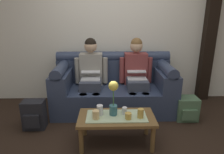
% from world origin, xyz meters
% --- Properties ---
extents(ground_plane, '(14.00, 14.00, 0.00)m').
position_xyz_m(ground_plane, '(0.00, 0.00, 0.00)').
color(ground_plane, black).
extents(back_wall_patterned, '(6.00, 0.12, 2.90)m').
position_xyz_m(back_wall_patterned, '(0.00, 1.70, 1.45)').
color(back_wall_patterned, silver).
rests_on(back_wall_patterned, ground_plane).
extents(timber_pillar, '(0.20, 0.20, 2.90)m').
position_xyz_m(timber_pillar, '(1.74, 1.58, 1.45)').
color(timber_pillar, black).
rests_on(timber_pillar, ground_plane).
extents(couch, '(1.99, 0.88, 0.96)m').
position_xyz_m(couch, '(-0.00, 1.17, 0.38)').
color(couch, '#2D3851').
rests_on(couch, ground_plane).
extents(person_left, '(0.56, 0.67, 1.22)m').
position_xyz_m(person_left, '(-0.38, 1.17, 0.66)').
color(person_left, '#383D4C').
rests_on(person_left, ground_plane).
extents(person_right, '(0.56, 0.67, 1.22)m').
position_xyz_m(person_right, '(0.38, 1.16, 0.66)').
color(person_right, '#383D4C').
rests_on(person_right, ground_plane).
extents(coffee_table, '(0.95, 0.48, 0.39)m').
position_xyz_m(coffee_table, '(0.00, 0.14, 0.33)').
color(coffee_table, brown).
rests_on(coffee_table, ground_plane).
extents(flower_vase, '(0.12, 0.12, 0.44)m').
position_xyz_m(flower_vase, '(-0.04, 0.17, 0.64)').
color(flower_vase, '#336672').
rests_on(flower_vase, coffee_table).
extents(cup_near_left, '(0.08, 0.08, 0.13)m').
position_xyz_m(cup_near_left, '(-0.21, 0.17, 0.46)').
color(cup_near_left, silver).
rests_on(cup_near_left, coffee_table).
extents(cup_near_right, '(0.07, 0.07, 0.12)m').
position_xyz_m(cup_near_right, '(0.29, 0.09, 0.45)').
color(cup_near_right, gold).
rests_on(cup_near_right, coffee_table).
extents(cup_far_center, '(0.08, 0.08, 0.08)m').
position_xyz_m(cup_far_center, '(0.14, 0.06, 0.43)').
color(cup_far_center, gold).
rests_on(cup_far_center, coffee_table).
extents(cup_far_left, '(0.06, 0.06, 0.09)m').
position_xyz_m(cup_far_left, '(0.10, 0.19, 0.44)').
color(cup_far_left, silver).
rests_on(cup_far_left, coffee_table).
extents(cup_far_right, '(0.08, 0.08, 0.11)m').
position_xyz_m(cup_far_right, '(-0.25, 0.07, 0.44)').
color(cup_far_right, '#DBB77A').
rests_on(cup_far_right, coffee_table).
extents(backpack_left, '(0.31, 0.25, 0.42)m').
position_xyz_m(backpack_left, '(-1.17, 0.53, 0.21)').
color(backpack_left, black).
rests_on(backpack_left, ground_plane).
extents(backpack_right, '(0.33, 0.31, 0.36)m').
position_xyz_m(backpack_right, '(1.13, 0.74, 0.18)').
color(backpack_right, '#4C6B4C').
rests_on(backpack_right, ground_plane).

